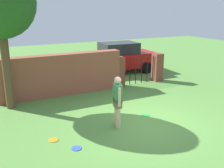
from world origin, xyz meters
TOP-DOWN VIEW (x-y plane):
  - ground_plane at (0.00, 0.00)m, footprint 40.00×40.00m
  - brick_wall at (-1.50, 4.07)m, footprint 5.19×0.50m
  - person at (-0.89, 0.24)m, footprint 0.30×0.53m
  - fence_gate at (2.30, 4.07)m, footprint 2.64×0.44m
  - car at (2.46, 6.48)m, footprint 4.25×2.02m
  - frisbee_green at (0.39, 0.58)m, footprint 0.27×0.27m
  - frisbee_orange at (-2.93, 0.25)m, footprint 0.27×0.27m
  - frisbee_blue at (-2.50, -0.47)m, footprint 0.27×0.27m

SIDE VIEW (x-z plane):
  - ground_plane at x=0.00m, z-range 0.00..0.00m
  - frisbee_green at x=0.39m, z-range 0.00..0.02m
  - frisbee_orange at x=-2.93m, z-range 0.00..0.02m
  - frisbee_blue at x=-2.50m, z-range 0.00..0.02m
  - fence_gate at x=2.30m, z-range 0.00..1.40m
  - car at x=2.46m, z-range 0.00..1.72m
  - brick_wall at x=-1.50m, z-range 0.00..1.75m
  - person at x=-0.89m, z-range 0.09..1.71m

